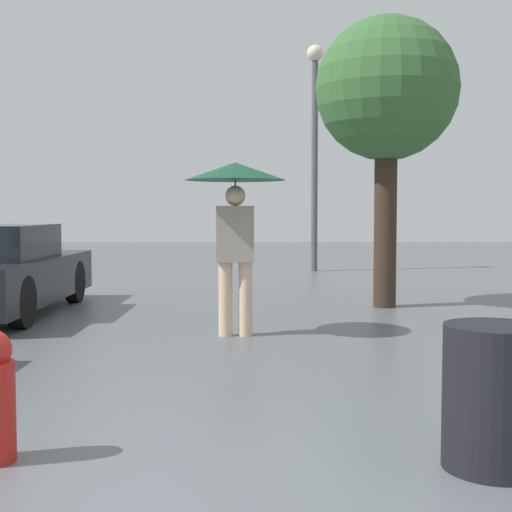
{
  "coord_description": "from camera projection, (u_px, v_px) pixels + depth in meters",
  "views": [
    {
      "loc": [
        0.31,
        -2.75,
        1.39
      ],
      "look_at": [
        0.32,
        5.18,
        0.9
      ],
      "focal_mm": 50.0,
      "sensor_mm": 36.0,
      "label": 1
    }
  ],
  "objects": [
    {
      "name": "pedestrian",
      "position": [
        234.0,
        198.0,
        7.9
      ],
      "size": [
        1.12,
        1.12,
        1.94
      ],
      "color": "beige",
      "rests_on": "ground_plane"
    },
    {
      "name": "tree",
      "position": [
        385.0,
        93.0,
        10.23
      ],
      "size": [
        2.06,
        2.06,
        4.19
      ],
      "color": "#38281E",
      "rests_on": "ground_plane"
    },
    {
      "name": "street_lamp",
      "position": [
        313.0,
        129.0,
        16.53
      ],
      "size": [
        0.38,
        0.38,
        5.24
      ],
      "color": "#515456",
      "rests_on": "ground_plane"
    },
    {
      "name": "trash_bin",
      "position": [
        494.0,
        397.0,
        3.85
      ],
      "size": [
        0.56,
        0.56,
        0.78
      ],
      "color": "black",
      "rests_on": "ground_plane"
    }
  ]
}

